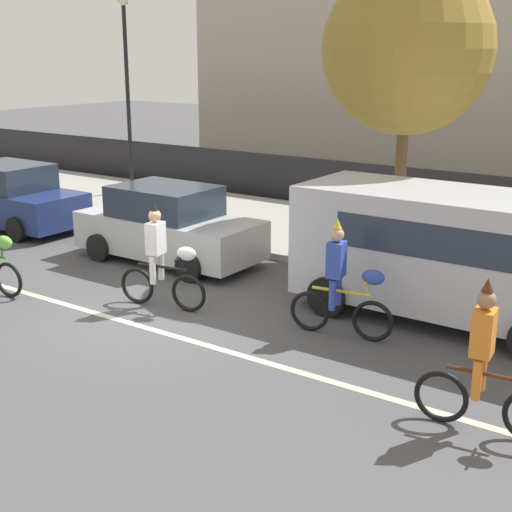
{
  "coord_description": "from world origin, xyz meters",
  "views": [
    {
      "loc": [
        8.05,
        -8.44,
        4.39
      ],
      "look_at": [
        1.34,
        1.2,
        1.0
      ],
      "focal_mm": 50.0,
      "sensor_mm": 36.0,
      "label": 1
    }
  ],
  "objects_px": {
    "parked_van_silver": "(453,247)",
    "parked_car_silver": "(168,226)",
    "parked_car_navy": "(11,198)",
    "street_lamp_post": "(126,65)",
    "parade_cyclist_cobalt": "(342,286)",
    "parade_cyclist_zebra": "(162,262)",
    "parade_cyclist_orange": "(490,368)"
  },
  "relations": [
    {
      "from": "parked_van_silver",
      "to": "parade_cyclist_zebra",
      "type": "bearing_deg",
      "value": -152.23
    },
    {
      "from": "parade_cyclist_zebra",
      "to": "parked_van_silver",
      "type": "relative_size",
      "value": 0.38
    },
    {
      "from": "parade_cyclist_cobalt",
      "to": "parked_van_silver",
      "type": "distance_m",
      "value": 2.07
    },
    {
      "from": "street_lamp_post",
      "to": "parade_cyclist_cobalt",
      "type": "bearing_deg",
      "value": -30.38
    },
    {
      "from": "parade_cyclist_zebra",
      "to": "parked_van_silver",
      "type": "bearing_deg",
      "value": 27.77
    },
    {
      "from": "parade_cyclist_cobalt",
      "to": "parked_car_navy",
      "type": "relative_size",
      "value": 0.47
    },
    {
      "from": "parade_cyclist_cobalt",
      "to": "street_lamp_post",
      "type": "height_order",
      "value": "street_lamp_post"
    },
    {
      "from": "parade_cyclist_cobalt",
      "to": "parade_cyclist_orange",
      "type": "distance_m",
      "value": 3.3
    },
    {
      "from": "parade_cyclist_zebra",
      "to": "parade_cyclist_orange",
      "type": "relative_size",
      "value": 1.0
    },
    {
      "from": "parked_car_navy",
      "to": "parade_cyclist_zebra",
      "type": "bearing_deg",
      "value": -17.41
    },
    {
      "from": "parked_van_silver",
      "to": "parade_cyclist_cobalt",
      "type": "bearing_deg",
      "value": -124.59
    },
    {
      "from": "parade_cyclist_cobalt",
      "to": "street_lamp_post",
      "type": "bearing_deg",
      "value": 149.62
    },
    {
      "from": "parade_cyclist_cobalt",
      "to": "parade_cyclist_orange",
      "type": "bearing_deg",
      "value": -30.61
    },
    {
      "from": "parked_van_silver",
      "to": "parked_car_silver",
      "type": "relative_size",
      "value": 1.22
    },
    {
      "from": "parade_cyclist_orange",
      "to": "parked_car_silver",
      "type": "bearing_deg",
      "value": 157.33
    },
    {
      "from": "parade_cyclist_orange",
      "to": "street_lamp_post",
      "type": "bearing_deg",
      "value": 149.57
    },
    {
      "from": "parade_cyclist_zebra",
      "to": "parade_cyclist_orange",
      "type": "bearing_deg",
      "value": -9.84
    },
    {
      "from": "parade_cyclist_orange",
      "to": "parked_car_silver",
      "type": "height_order",
      "value": "parade_cyclist_orange"
    },
    {
      "from": "parked_van_silver",
      "to": "parked_car_navy",
      "type": "bearing_deg",
      "value": -179.85
    },
    {
      "from": "parked_car_navy",
      "to": "street_lamp_post",
      "type": "distance_m",
      "value": 5.65
    },
    {
      "from": "parade_cyclist_orange",
      "to": "parade_cyclist_cobalt",
      "type": "bearing_deg",
      "value": 149.39
    },
    {
      "from": "parade_cyclist_zebra",
      "to": "street_lamp_post",
      "type": "height_order",
      "value": "street_lamp_post"
    },
    {
      "from": "parade_cyclist_zebra",
      "to": "street_lamp_post",
      "type": "distance_m",
      "value": 10.68
    },
    {
      "from": "parade_cyclist_orange",
      "to": "parked_car_navy",
      "type": "distance_m",
      "value": 13.69
    },
    {
      "from": "parked_van_silver",
      "to": "parade_cyclist_orange",
      "type": "bearing_deg",
      "value": -63.17
    },
    {
      "from": "parade_cyclist_orange",
      "to": "parked_car_silver",
      "type": "xyz_separation_m",
      "value": [
        -7.92,
        3.31,
        -0.06
      ]
    },
    {
      "from": "parade_cyclist_cobalt",
      "to": "parked_car_silver",
      "type": "bearing_deg",
      "value": 162.22
    },
    {
      "from": "parade_cyclist_cobalt",
      "to": "parked_van_silver",
      "type": "relative_size",
      "value": 0.38
    },
    {
      "from": "parked_van_silver",
      "to": "parked_car_silver",
      "type": "bearing_deg",
      "value": -179.67
    },
    {
      "from": "parked_car_silver",
      "to": "parade_cyclist_orange",
      "type": "bearing_deg",
      "value": -22.67
    },
    {
      "from": "parade_cyclist_cobalt",
      "to": "parade_cyclist_zebra",
      "type": "bearing_deg",
      "value": -168.89
    },
    {
      "from": "parked_car_navy",
      "to": "parked_car_silver",
      "type": "distance_m",
      "value": 5.36
    }
  ]
}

